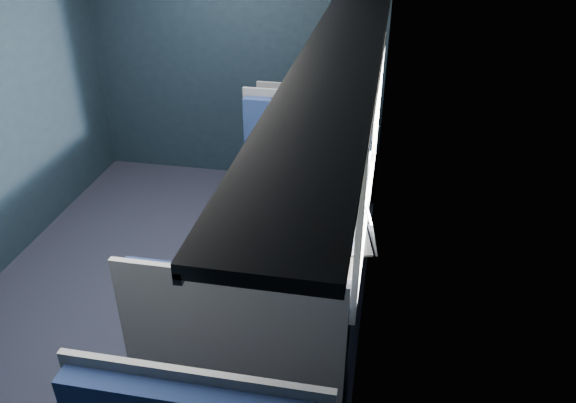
% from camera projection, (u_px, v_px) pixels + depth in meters
% --- Properties ---
extents(ground, '(2.80, 4.20, 0.01)m').
position_uv_depth(ground, '(166.00, 303.00, 4.07)').
color(ground, black).
extents(room_shell, '(3.00, 4.40, 2.40)m').
position_uv_depth(room_shell, '(142.00, 111.00, 3.31)').
color(room_shell, black).
rests_on(room_shell, ground).
extents(table, '(0.62, 1.00, 0.74)m').
position_uv_depth(table, '(308.00, 242.00, 3.57)').
color(table, '#54565E').
rests_on(table, ground).
extents(seat_bay_near, '(1.04, 0.62, 1.26)m').
position_uv_depth(seat_bay_near, '(301.00, 203.00, 4.46)').
color(seat_bay_near, '#0C1536').
rests_on(seat_bay_near, ground).
extents(seat_bay_far, '(1.04, 0.62, 1.26)m').
position_uv_depth(seat_bay_far, '(248.00, 369.00, 2.98)').
color(seat_bay_far, '#0C1536').
rests_on(seat_bay_far, ground).
extents(seat_row_front, '(1.04, 0.51, 1.16)m').
position_uv_depth(seat_row_front, '(318.00, 155.00, 5.25)').
color(seat_row_front, '#0C1536').
rests_on(seat_row_front, ground).
extents(man, '(0.53, 0.56, 1.32)m').
position_uv_depth(man, '(332.00, 184.00, 4.12)').
color(man, black).
rests_on(man, ground).
extents(woman, '(0.53, 0.56, 1.32)m').
position_uv_depth(woman, '(301.00, 309.00, 2.92)').
color(woman, black).
rests_on(woman, ground).
extents(papers, '(0.73, 0.89, 0.01)m').
position_uv_depth(papers, '(308.00, 228.00, 3.56)').
color(papers, white).
rests_on(papers, table).
extents(laptop, '(0.31, 0.37, 0.24)m').
position_uv_depth(laptop, '(359.00, 234.00, 3.39)').
color(laptop, silver).
rests_on(laptop, table).
extents(bottle_small, '(0.06, 0.06, 0.22)m').
position_uv_depth(bottle_small, '(359.00, 209.00, 3.59)').
color(bottle_small, silver).
rests_on(bottle_small, table).
extents(cup, '(0.07, 0.07, 0.08)m').
position_uv_depth(cup, '(345.00, 203.00, 3.75)').
color(cup, white).
rests_on(cup, table).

